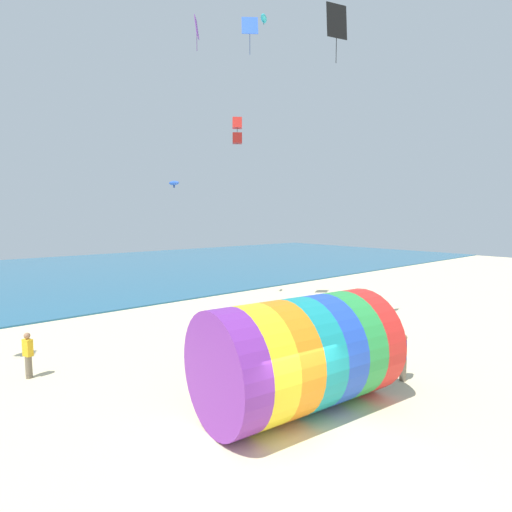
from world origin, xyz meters
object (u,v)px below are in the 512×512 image
(kite_handler, at_px, (403,357))
(kite_blue_diamond, at_px, (250,26))
(kite_blue_parafoil, at_px, (174,183))
(giant_inflatable_tube, at_px, (298,354))
(kite_black_diamond, at_px, (337,22))
(kite_cyan_parafoil, at_px, (264,19))
(kite_red_box, at_px, (237,131))
(bystander_near_water, at_px, (28,355))
(kite_purple_diamond, at_px, (197,28))

(kite_handler, height_order, kite_blue_diamond, kite_blue_diamond)
(kite_handler, height_order, kite_blue_parafoil, kite_blue_parafoil)
(giant_inflatable_tube, relative_size, kite_black_diamond, 2.38)
(giant_inflatable_tube, relative_size, kite_cyan_parafoil, 6.91)
(kite_blue_parafoil, bearing_deg, kite_cyan_parafoil, -32.61)
(kite_blue_parafoil, relative_size, kite_red_box, 0.52)
(giant_inflatable_tube, xyz_separation_m, kite_black_diamond, (7.06, 4.33, 13.56))
(kite_blue_parafoil, distance_m, bystander_near_water, 11.25)
(kite_blue_diamond, bearing_deg, bystander_near_water, -166.40)
(giant_inflatable_tube, bearing_deg, kite_blue_parafoil, 79.21)
(kite_black_diamond, bearing_deg, giant_inflatable_tube, -148.46)
(kite_cyan_parafoil, height_order, bystander_near_water, kite_cyan_parafoil)
(kite_black_diamond, bearing_deg, kite_purple_diamond, 99.78)
(kite_handler, distance_m, kite_blue_parafoil, 14.62)
(kite_blue_diamond, relative_size, kite_cyan_parafoil, 2.54)
(kite_blue_parafoil, xyz_separation_m, kite_red_box, (3.39, -1.35, 3.07))
(kite_black_diamond, xyz_separation_m, kite_blue_parafoil, (-4.85, 7.23, -7.41))
(bystander_near_water, bearing_deg, kite_blue_diamond, 13.60)
(kite_purple_diamond, relative_size, bystander_near_water, 1.16)
(giant_inflatable_tube, distance_m, kite_cyan_parafoil, 18.67)
(kite_purple_diamond, relative_size, kite_cyan_parafoil, 2.14)
(kite_blue_diamond, xyz_separation_m, kite_red_box, (-2.03, -1.28, -6.78))
(kite_handler, xyz_separation_m, kite_red_box, (1.10, 11.28, 10.08))
(bystander_near_water, bearing_deg, kite_red_box, 9.84)
(bystander_near_water, bearing_deg, kite_blue_parafoil, 22.38)
(kite_black_diamond, distance_m, kite_purple_diamond, 10.15)
(giant_inflatable_tube, height_order, kite_red_box, kite_red_box)
(kite_cyan_parafoil, distance_m, kite_blue_parafoil, 10.28)
(giant_inflatable_tube, height_order, bystander_near_water, giant_inflatable_tube)
(bystander_near_water, bearing_deg, giant_inflatable_tube, -54.10)
(kite_handler, xyz_separation_m, bystander_near_water, (-10.43, 9.28, -0.01))
(giant_inflatable_tube, bearing_deg, kite_cyan_parafoil, 54.05)
(kite_purple_diamond, xyz_separation_m, kite_cyan_parafoil, (1.04, -5.16, -0.97))
(giant_inflatable_tube, xyz_separation_m, kite_cyan_parafoil, (6.42, 8.86, 15.12))
(giant_inflatable_tube, height_order, kite_handler, giant_inflatable_tube)
(kite_blue_diamond, distance_m, kite_black_diamond, 7.58)
(kite_blue_parafoil, height_order, kite_red_box, kite_red_box)
(kite_black_diamond, height_order, kite_red_box, kite_black_diamond)
(kite_red_box, bearing_deg, giant_inflatable_tube, -118.73)
(kite_red_box, distance_m, bystander_near_water, 15.45)
(giant_inflatable_tube, bearing_deg, kite_blue_diamond, 56.44)
(kite_black_diamond, height_order, kite_purple_diamond, kite_purple_diamond)
(kite_cyan_parafoil, height_order, kite_red_box, kite_cyan_parafoil)
(kite_red_box, bearing_deg, kite_handler, -95.58)
(kite_black_diamond, distance_m, kite_cyan_parafoil, 4.83)
(kite_blue_diamond, xyz_separation_m, bystander_near_water, (-13.56, -3.28, -16.86))
(kite_handler, bearing_deg, kite_cyan_parafoil, 78.99)
(kite_handler, bearing_deg, giant_inflatable_tube, 166.61)
(kite_blue_diamond, xyz_separation_m, kite_blue_parafoil, (-5.42, 0.07, -9.85))
(kite_handler, height_order, kite_black_diamond, kite_black_diamond)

